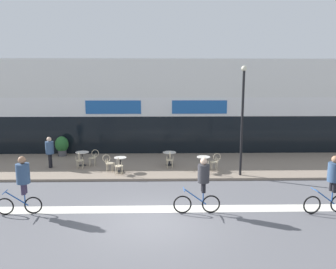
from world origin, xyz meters
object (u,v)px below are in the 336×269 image
object	(u,v)px
cafe_chair_1_side	(108,162)
cyclist_2	(22,180)
bistro_table_0	(82,156)
bistro_table_3	(203,161)
bistro_table_1	(120,161)
cafe_chair_1_near	(119,165)
cafe_chair_3_near	(205,164)
lamp_post	(242,114)
bistro_table_2	(169,156)
cafe_chair_0_side	(94,156)
cafe_chair_2_near	(170,159)
planter_pot	(62,145)
cyclist_0	(202,182)
cafe_chair_3_side	(215,160)
pedestrian_near_end	(50,150)
cafe_chair_0_near	(80,159)
cyclist_1	(332,180)

from	to	relation	value
cafe_chair_1_side	cyclist_2	distance (m)	5.65
bistro_table_0	bistro_table_3	size ratio (longest dim) A/B	1.06
bistro_table_1	cafe_chair_1_near	bearing A→B (deg)	-90.96
cafe_chair_3_near	lamp_post	bearing A→B (deg)	-92.73
bistro_table_2	cafe_chair_0_side	bearing A→B (deg)	179.93
cafe_chair_0_side	cafe_chair_2_near	size ratio (longest dim) A/B	1.00
cafe_chair_1_side	planter_pot	world-z (taller)	planter_pot
cafe_chair_2_near	cafe_chair_3_near	xyz separation A→B (m)	(1.75, -1.07, 0.00)
cafe_chair_0_side	cyclist_2	xyz separation A→B (m)	(-1.25, -6.35, 0.66)
bistro_table_0	cyclist_0	size ratio (longest dim) A/B	0.37
bistro_table_3	cyclist_0	bearing A→B (deg)	-98.03
cafe_chair_1_near	cafe_chair_2_near	distance (m)	2.86
bistro_table_0	lamp_post	world-z (taller)	lamp_post
bistro_table_1	lamp_post	xyz separation A→B (m)	(6.08, -0.78, 2.57)
cafe_chair_3_side	pedestrian_near_end	distance (m)	8.90
bistro_table_1	cafe_chair_0_side	bearing A→B (deg)	143.34
bistro_table_1	planter_pot	size ratio (longest dim) A/B	0.60
bistro_table_1	cyclist_0	world-z (taller)	cyclist_0
planter_pot	bistro_table_1	bearing A→B (deg)	-41.31
bistro_table_2	cafe_chair_0_side	distance (m)	4.21
cafe_chair_1_side	cafe_chair_3_side	xyz separation A→B (m)	(5.59, 0.14, 0.00)
bistro_table_3	planter_pot	size ratio (longest dim) A/B	0.59
cafe_chair_0_near	cafe_chair_1_side	world-z (taller)	same
cyclist_0	bistro_table_2	bearing A→B (deg)	-81.95
bistro_table_2	cafe_chair_0_side	xyz separation A→B (m)	(-4.21, 0.00, -0.01)
cafe_chair_3_side	cyclist_0	distance (m)	5.53
cafe_chair_0_near	cafe_chair_3_side	distance (m)	7.23
cafe_chair_2_near	cafe_chair_3_near	world-z (taller)	same
cyclist_0	cyclist_1	bearing A→B (deg)	178.01
bistro_table_0	bistro_table_1	world-z (taller)	bistro_table_0
bistro_table_2	cyclist_2	distance (m)	8.39
cafe_chair_1_side	pedestrian_near_end	bearing A→B (deg)	169.85
cafe_chair_3_near	cafe_chair_0_near	bearing A→B (deg)	87.49
cafe_chair_0_side	cafe_chair_3_near	world-z (taller)	same
cafe_chair_1_side	lamp_post	size ratio (longest dim) A/B	0.17
bistro_table_3	cafe_chair_0_near	size ratio (longest dim) A/B	0.81
cafe_chair_2_near	cafe_chair_3_near	distance (m)	2.05
bistro_table_2	cafe_chair_1_near	distance (m)	3.17
bistro_table_0	cafe_chair_3_near	bearing A→B (deg)	-14.49
cafe_chair_1_side	cyclist_0	size ratio (longest dim) A/B	0.43
bistro_table_1	cafe_chair_0_near	xyz separation A→B (m)	(-2.25, 0.59, -0.01)
bistro_table_1	cafe_chair_1_side	bearing A→B (deg)	179.54
cafe_chair_3_near	lamp_post	size ratio (longest dim) A/B	0.17
bistro_table_0	cyclist_2	distance (m)	6.41
bistro_table_2	cafe_chair_0_near	bearing A→B (deg)	-172.70
cyclist_2	cyclist_0	bearing A→B (deg)	173.88
cyclist_2	lamp_post	bearing A→B (deg)	-159.77
bistro_table_2	cafe_chair_0_near	xyz separation A→B (m)	(-4.83, -0.62, -0.01)
bistro_table_2	cyclist_1	world-z (taller)	cyclist_1
cafe_chair_3_side	cafe_chair_0_near	bearing A→B (deg)	-11.17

